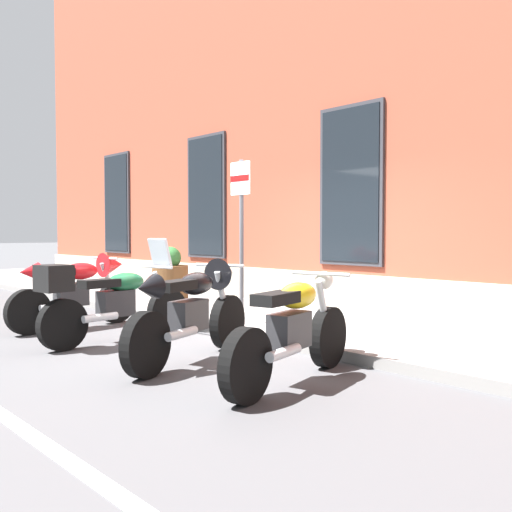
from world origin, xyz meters
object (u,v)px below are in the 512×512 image
motorcycle_red_sport (80,288)px  barrel_planter (170,279)px  motorcycle_yellow_naked (294,330)px  motorcycle_black_sport (196,306)px  parking_sign (241,217)px  motorcycle_green_touring (111,299)px

motorcycle_red_sport → barrel_planter: barrel_planter is taller
motorcycle_yellow_naked → motorcycle_red_sport: bearing=-178.5°
motorcycle_black_sport → motorcycle_red_sport: bearing=-179.9°
parking_sign → motorcycle_black_sport: bearing=-57.6°
motorcycle_yellow_naked → parking_sign: (-2.24, 1.33, 1.08)m
motorcycle_red_sport → motorcycle_black_sport: (2.75, 0.01, 0.00)m
barrel_planter → motorcycle_red_sport: bearing=-67.4°
motorcycle_red_sport → motorcycle_green_touring: (1.28, -0.20, -0.04)m
barrel_planter → motorcycle_yellow_naked: bearing=-22.2°
motorcycle_black_sport → motorcycle_yellow_naked: (1.33, 0.10, -0.10)m
motorcycle_green_touring → motorcycle_yellow_naked: (2.80, 0.31, -0.05)m
motorcycle_yellow_naked → barrel_planter: (-4.96, 2.03, 0.05)m
motorcycle_green_touring → motorcycle_red_sport: bearing=171.1°
motorcycle_black_sport → motorcycle_yellow_naked: size_ratio=1.00×
motorcycle_black_sport → barrel_planter: 4.21m
motorcycle_red_sport → motorcycle_yellow_naked: 4.08m
motorcycle_green_touring → motorcycle_black_sport: motorcycle_green_touring is taller
barrel_planter → parking_sign: bearing=-14.3°
motorcycle_green_touring → motorcycle_yellow_naked: bearing=6.3°
motorcycle_red_sport → motorcycle_black_sport: bearing=0.1°
parking_sign → barrel_planter: size_ratio=2.25×
motorcycle_green_touring → parking_sign: bearing=71.2°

